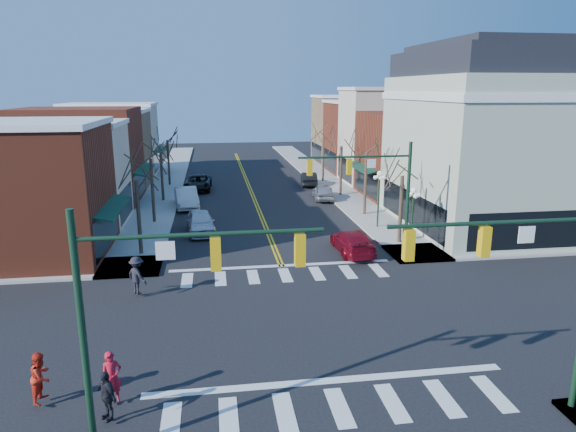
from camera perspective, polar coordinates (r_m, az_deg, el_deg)
name	(u,v)px	position (r m, az deg, el deg)	size (l,w,h in m)	color
ground	(305,324)	(23.20, 1.93, -11.91)	(160.00, 160.00, 0.00)	black
sidewalk_left	(151,219)	(42.04, -14.94, -0.36)	(3.50, 70.00, 0.15)	#9E9B93
sidewalk_right	(365,212)	(43.60, 8.53, 0.47)	(3.50, 70.00, 0.15)	#9E9B93
bldg_left_brick_a	(17,194)	(34.86, -27.90, 2.21)	(10.00, 8.50, 8.00)	maroon
bldg_left_stucco_a	(55,177)	(42.17, -24.49, 4.00)	(10.00, 7.00, 7.50)	beige
bldg_left_brick_b	(80,156)	(49.77, -22.11, 6.15)	(10.00, 9.00, 8.50)	maroon
bldg_left_tan	(99,150)	(57.81, -20.23, 6.91)	(10.00, 7.50, 7.80)	#9F7F58
bldg_left_stucco_b	(113,141)	(65.36, -18.91, 7.91)	(10.00, 8.00, 8.20)	beige
bldg_right_brick_a	(417,155)	(50.52, 14.18, 6.56)	(10.00, 8.50, 8.00)	maroon
bldg_right_stucco	(390,137)	(57.61, 11.29, 8.58)	(10.00, 7.00, 10.00)	beige
bldg_right_brick_b	(369,138)	(64.76, 9.03, 8.57)	(10.00, 8.00, 8.50)	maroon
bldg_right_tan	(352,131)	(72.38, 7.13, 9.38)	(10.00, 8.00, 9.00)	#9F7F58
victorian_corner	(493,138)	(40.65, 21.80, 8.08)	(12.25, 14.25, 13.30)	#AFBBA2
traffic_mast_near_left	(152,298)	(14.29, -14.88, -8.75)	(6.60, 0.28, 7.20)	#14331E
traffic_mast_near_right	(535,276)	(17.01, 25.72, -6.01)	(6.60, 0.28, 7.20)	#14331E
traffic_mast_far_right	(378,186)	(29.95, 9.94, 3.33)	(6.60, 0.28, 7.20)	#14331E
lamppost_corner	(413,209)	(32.22, 13.68, 0.72)	(0.36, 0.36, 4.33)	#14331E
lamppost_midblock	(379,189)	(38.18, 10.06, 2.93)	(0.36, 0.36, 4.33)	#14331E
tree_left_a	(139,219)	(32.78, -16.24, -0.27)	(0.24, 0.24, 4.76)	#382B21
tree_left_b	(153,191)	(40.50, -14.81, 2.67)	(0.24, 0.24, 5.04)	#382B21
tree_left_c	(162,177)	(48.38, -13.82, 4.21)	(0.24, 0.24, 4.55)	#382B21
tree_left_d	(169,163)	(56.24, -13.12, 5.74)	(0.24, 0.24, 4.90)	#382B21
tree_right_a	(401,210)	(34.70, 12.40, 0.61)	(0.24, 0.24, 4.62)	#382B21
tree_right_b	(365,185)	(42.05, 8.59, 3.47)	(0.24, 0.24, 5.18)	#382B21
tree_right_c	(341,171)	(49.67, 5.90, 4.95)	(0.24, 0.24, 4.83)	#382B21
tree_right_d	(323,160)	(57.37, 3.93, 6.26)	(0.24, 0.24, 4.97)	#382B21
car_left_near	(201,222)	(37.39, -9.69, -0.67)	(1.91, 4.74, 1.62)	silver
car_left_mid	(186,198)	(45.79, -11.22, 2.01)	(1.82, 5.22, 1.72)	silver
car_left_far	(198,183)	(53.44, -9.96, 3.66)	(2.56, 5.56, 1.54)	black
car_right_near	(353,242)	(32.71, 7.20, -2.85)	(2.03, 5.00, 1.45)	maroon
car_right_mid	(323,192)	(48.23, 3.94, 2.70)	(1.76, 4.37, 1.49)	#A9A9AD
car_right_far	(309,179)	(55.24, 2.33, 4.14)	(1.53, 4.39, 1.45)	black
pedestrian_red_a	(112,377)	(18.34, -18.99, -16.57)	(0.64, 0.42, 1.76)	red
pedestrian_red_b	(41,377)	(19.25, -25.74, -15.78)	(0.83, 0.65, 1.71)	red
pedestrian_dark_a	(106,395)	(17.60, -19.52, -18.28)	(0.95, 0.40, 1.62)	black
pedestrian_dark_b	(137,276)	(26.66, -16.43, -6.36)	(1.26, 0.72, 1.95)	black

